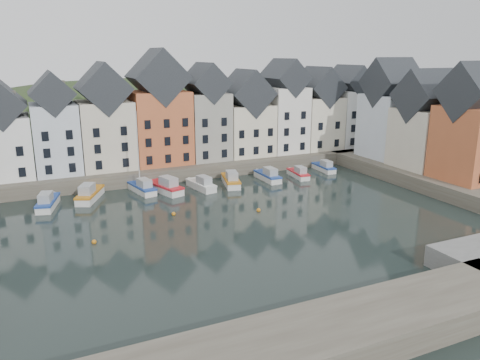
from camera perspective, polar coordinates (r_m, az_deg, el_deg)
ground at (r=51.50m, az=-1.20°, el=-6.38°), size 260.00×260.00×0.00m
far_quay at (r=78.45m, az=-9.96°, el=1.74°), size 90.00×16.00×2.00m
right_quay at (r=75.23m, az=24.61°, el=-0.01°), size 14.00×54.00×2.00m
hillside at (r=108.25m, az=-13.06°, el=-5.16°), size 153.60×70.40×64.00m
far_terrace at (r=75.99m, az=-7.48°, el=7.45°), size 72.37×8.16×17.78m
right_terrace at (r=76.35m, az=21.91°, el=6.56°), size 8.30×24.25×16.36m
mooring_buoys at (r=54.85m, az=-7.29°, el=-4.96°), size 20.50×5.50×0.50m
boat_b at (r=63.96m, az=-22.41°, el=-2.55°), size 3.43×6.46×2.37m
boat_c at (r=65.46m, az=-17.87°, el=-1.68°), size 4.68×6.94×2.57m
boat_d at (r=66.95m, az=-11.81°, el=-0.90°), size 3.02×6.31×11.58m
boat_e at (r=66.48m, az=-9.07°, el=-0.85°), size 4.05×7.13×2.62m
boat_f at (r=67.38m, az=-4.70°, el=-0.58°), size 2.86×6.17×2.28m
boat_g at (r=69.27m, az=-1.10°, el=-0.04°), size 3.55×6.80×2.50m
boat_h at (r=72.05m, az=3.44°, el=0.49°), size 1.91×6.08×2.33m
boat_i at (r=74.22m, az=7.16°, el=0.78°), size 2.24×5.54×2.07m
boat_j at (r=78.97m, az=10.23°, el=1.53°), size 2.01×5.48×2.07m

